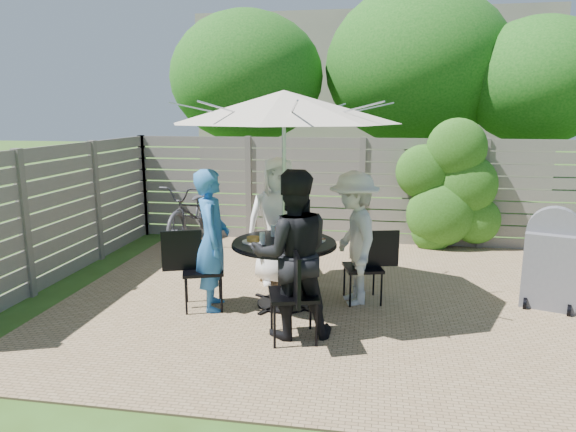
% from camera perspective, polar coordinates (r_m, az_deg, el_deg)
% --- Properties ---
extents(backyard_envelope, '(60.00, 60.00, 5.00)m').
position_cam_1_polar(backyard_envelope, '(16.12, 9.40, 12.63)').
color(backyard_envelope, '#324F18').
rests_on(backyard_envelope, ground).
extents(patio_table, '(1.49, 1.49, 0.79)m').
position_cam_1_polar(patio_table, '(6.06, -0.43, -5.03)').
color(patio_table, black).
rests_on(patio_table, ground).
extents(umbrella, '(3.19, 3.19, 2.51)m').
position_cam_1_polar(umbrella, '(5.80, -0.46, 12.01)').
color(umbrella, silver).
rests_on(umbrella, ground).
extents(chair_back, '(0.60, 0.75, 0.99)m').
position_cam_1_polar(chair_back, '(7.05, -1.19, -4.78)').
color(chair_back, black).
rests_on(chair_back, ground).
extents(person_back, '(0.95, 0.75, 1.71)m').
position_cam_1_polar(person_back, '(6.78, -1.11, -0.59)').
color(person_back, white).
rests_on(person_back, ground).
extents(chair_left, '(0.73, 0.59, 0.95)m').
position_cam_1_polar(chair_left, '(6.13, -9.54, -7.61)').
color(chair_left, black).
rests_on(chair_left, ground).
extents(person_left, '(0.54, 0.69, 1.65)m').
position_cam_1_polar(person_left, '(5.97, -8.40, -2.70)').
color(person_left, '#2A6CB7').
rests_on(person_left, ground).
extents(chair_front, '(0.58, 0.75, 0.99)m').
position_cam_1_polar(chair_front, '(5.24, 0.61, -10.73)').
color(chair_front, black).
rests_on(chair_front, ground).
extents(person_front, '(0.99, 0.86, 1.73)m').
position_cam_1_polar(person_front, '(5.18, 0.45, -4.32)').
color(person_front, black).
rests_on(person_front, ground).
extents(chair_right, '(0.68, 0.52, 0.89)m').
position_cam_1_polar(chair_right, '(6.31, 8.41, -7.19)').
color(chair_right, black).
rests_on(chair_right, ground).
extents(person_right, '(0.85, 1.16, 1.61)m').
position_cam_1_polar(person_right, '(6.12, 7.33, -2.51)').
color(person_right, beige).
rests_on(person_right, ground).
extents(plate_back, '(0.26, 0.26, 0.06)m').
position_cam_1_polar(plate_back, '(6.33, -0.75, -1.81)').
color(plate_back, white).
rests_on(plate_back, patio_table).
extents(plate_left, '(0.26, 0.26, 0.06)m').
position_cam_1_polar(plate_left, '(5.96, -3.88, -2.69)').
color(plate_left, white).
rests_on(plate_left, patio_table).
extents(plate_front, '(0.26, 0.26, 0.06)m').
position_cam_1_polar(plate_front, '(5.64, -0.08, -3.51)').
color(plate_front, white).
rests_on(plate_front, patio_table).
extents(plate_right, '(0.26, 0.26, 0.06)m').
position_cam_1_polar(plate_right, '(6.03, 2.98, -2.52)').
color(plate_right, white).
rests_on(plate_right, patio_table).
extents(glass_back, '(0.07, 0.07, 0.14)m').
position_cam_1_polar(glass_back, '(6.22, -1.63, -1.64)').
color(glass_back, silver).
rests_on(glass_back, patio_table).
extents(glass_left, '(0.07, 0.07, 0.14)m').
position_cam_1_polar(glass_left, '(5.86, -2.87, -2.49)').
color(glass_left, silver).
rests_on(glass_left, patio_table).
extents(glass_front, '(0.07, 0.07, 0.14)m').
position_cam_1_polar(glass_front, '(5.74, 0.86, -2.78)').
color(glass_front, silver).
rests_on(glass_front, patio_table).
extents(glass_right, '(0.07, 0.07, 0.14)m').
position_cam_1_polar(glass_right, '(6.11, 1.90, -1.89)').
color(glass_right, silver).
rests_on(glass_right, patio_table).
extents(syrup_jug, '(0.09, 0.09, 0.16)m').
position_cam_1_polar(syrup_jug, '(6.02, -1.05, -2.00)').
color(syrup_jug, '#59280C').
rests_on(syrup_jug, patio_table).
extents(coffee_cup, '(0.08, 0.08, 0.12)m').
position_cam_1_polar(coffee_cup, '(6.20, 0.29, -1.77)').
color(coffee_cup, '#C6B293').
rests_on(coffee_cup, patio_table).
extents(bicycle, '(0.82, 2.06, 1.06)m').
position_cam_1_polar(bicycle, '(9.15, -10.46, 0.37)').
color(bicycle, '#333338').
rests_on(bicycle, ground).
extents(bbq_grill, '(0.71, 0.62, 1.21)m').
position_cam_1_polar(bbq_grill, '(6.77, 27.22, -4.58)').
color(bbq_grill, slate).
rests_on(bbq_grill, ground).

